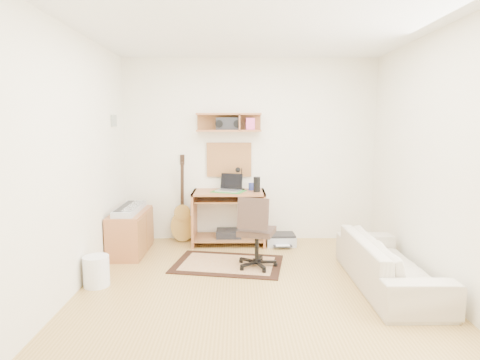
{
  "coord_description": "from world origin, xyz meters",
  "views": [
    {
      "loc": [
        -0.19,
        -3.86,
        1.66
      ],
      "look_at": [
        -0.15,
        1.05,
        1.0
      ],
      "focal_mm": 30.48,
      "sensor_mm": 36.0,
      "label": 1
    }
  ],
  "objects_px": {
    "printer": "(281,239)",
    "sofa": "(389,255)",
    "task_chair": "(257,231)",
    "desk": "(229,218)",
    "cabinet": "(131,232)"
  },
  "relations": [
    {
      "from": "printer",
      "to": "sofa",
      "type": "bearing_deg",
      "value": -59.07
    },
    {
      "from": "sofa",
      "to": "task_chair",
      "type": "bearing_deg",
      "value": 66.86
    },
    {
      "from": "desk",
      "to": "task_chair",
      "type": "bearing_deg",
      "value": -70.46
    },
    {
      "from": "sofa",
      "to": "cabinet",
      "type": "bearing_deg",
      "value": 68.8
    },
    {
      "from": "cabinet",
      "to": "sofa",
      "type": "xyz_separation_m",
      "value": [
        2.96,
        -1.15,
        0.06
      ]
    },
    {
      "from": "task_chair",
      "to": "printer",
      "type": "distance_m",
      "value": 1.04
    },
    {
      "from": "task_chair",
      "to": "cabinet",
      "type": "height_order",
      "value": "task_chair"
    },
    {
      "from": "task_chair",
      "to": "printer",
      "type": "bearing_deg",
      "value": 83.79
    },
    {
      "from": "desk",
      "to": "sofa",
      "type": "bearing_deg",
      "value": -42.52
    },
    {
      "from": "cabinet",
      "to": "task_chair",
      "type": "bearing_deg",
      "value": -19.57
    },
    {
      "from": "printer",
      "to": "sofa",
      "type": "relative_size",
      "value": 0.23
    },
    {
      "from": "desk",
      "to": "task_chair",
      "type": "height_order",
      "value": "task_chair"
    },
    {
      "from": "task_chair",
      "to": "cabinet",
      "type": "bearing_deg",
      "value": 176.98
    },
    {
      "from": "cabinet",
      "to": "sofa",
      "type": "bearing_deg",
      "value": -21.2
    },
    {
      "from": "cabinet",
      "to": "printer",
      "type": "xyz_separation_m",
      "value": [
        2.0,
        0.33,
        -0.19
      ]
    }
  ]
}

